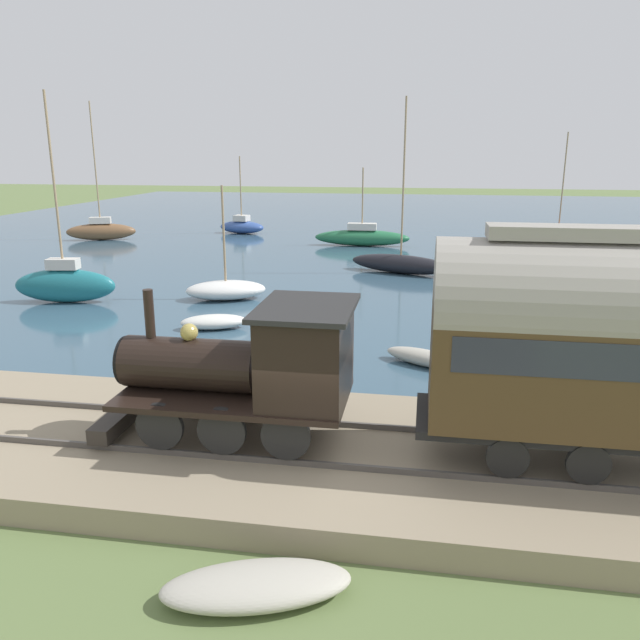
{
  "coord_description": "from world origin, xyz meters",
  "views": [
    {
      "loc": [
        -10.85,
        -1.9,
        6.36
      ],
      "look_at": [
        6.75,
        1.07,
        1.47
      ],
      "focal_mm": 35.0,
      "sensor_mm": 36.0,
      "label": 1
    }
  ],
  "objects_px": {
    "rowboat_off_pier": "(425,358)",
    "rowboat_far_out": "(517,312)",
    "sailboat_black": "(401,263)",
    "sailboat_white": "(226,290)",
    "rowboat_mid_harbor": "(214,322)",
    "sailboat_brown": "(101,230)",
    "steam_locomotive": "(258,364)",
    "sailboat_blue": "(242,226)",
    "sailboat_red": "(558,231)",
    "sailboat_green": "(362,237)",
    "beached_dinghy": "(257,585)",
    "sailboat_teal": "(65,284)"
  },
  "relations": [
    {
      "from": "sailboat_green",
      "to": "sailboat_brown",
      "type": "xyz_separation_m",
      "value": [
        -0.33,
        18.98,
        0.1
      ]
    },
    {
      "from": "sailboat_green",
      "to": "sailboat_brown",
      "type": "distance_m",
      "value": 18.99
    },
    {
      "from": "sailboat_brown",
      "to": "steam_locomotive",
      "type": "bearing_deg",
      "value": -166.31
    },
    {
      "from": "sailboat_black",
      "to": "sailboat_teal",
      "type": "bearing_deg",
      "value": 143.53
    },
    {
      "from": "sailboat_green",
      "to": "sailboat_red",
      "type": "height_order",
      "value": "sailboat_red"
    },
    {
      "from": "beached_dinghy",
      "to": "sailboat_teal",
      "type": "bearing_deg",
      "value": 38.1
    },
    {
      "from": "sailboat_red",
      "to": "rowboat_off_pier",
      "type": "xyz_separation_m",
      "value": [
        -30.06,
        9.52,
        -0.34
      ]
    },
    {
      "from": "sailboat_brown",
      "to": "sailboat_white",
      "type": "relative_size",
      "value": 1.95
    },
    {
      "from": "steam_locomotive",
      "to": "sailboat_teal",
      "type": "relative_size",
      "value": 0.6
    },
    {
      "from": "sailboat_black",
      "to": "sailboat_white",
      "type": "relative_size",
      "value": 1.82
    },
    {
      "from": "sailboat_green",
      "to": "rowboat_off_pier",
      "type": "xyz_separation_m",
      "value": [
        -24.15,
        -4.41,
        -0.36
      ]
    },
    {
      "from": "sailboat_teal",
      "to": "rowboat_far_out",
      "type": "bearing_deg",
      "value": -97.44
    },
    {
      "from": "sailboat_brown",
      "to": "sailboat_red",
      "type": "relative_size",
      "value": 1.27
    },
    {
      "from": "sailboat_blue",
      "to": "sailboat_brown",
      "type": "distance_m",
      "value": 10.46
    },
    {
      "from": "sailboat_red",
      "to": "rowboat_off_pier",
      "type": "height_order",
      "value": "sailboat_red"
    },
    {
      "from": "rowboat_far_out",
      "to": "beached_dinghy",
      "type": "distance_m",
      "value": 18.05
    },
    {
      "from": "steam_locomotive",
      "to": "sailboat_blue",
      "type": "bearing_deg",
      "value": 17.06
    },
    {
      "from": "sailboat_blue",
      "to": "rowboat_mid_harbor",
      "type": "height_order",
      "value": "sailboat_blue"
    },
    {
      "from": "rowboat_off_pier",
      "to": "beached_dinghy",
      "type": "relative_size",
      "value": 0.89
    },
    {
      "from": "beached_dinghy",
      "to": "sailboat_brown",
      "type": "bearing_deg",
      "value": 31.3
    },
    {
      "from": "sailboat_brown",
      "to": "sailboat_white",
      "type": "xyz_separation_m",
      "value": [
        -16.46,
        -14.73,
        -0.27
      ]
    },
    {
      "from": "steam_locomotive",
      "to": "rowboat_far_out",
      "type": "relative_size",
      "value": 2.26
    },
    {
      "from": "sailboat_blue",
      "to": "rowboat_off_pier",
      "type": "distance_m",
      "value": 32.49
    },
    {
      "from": "steam_locomotive",
      "to": "beached_dinghy",
      "type": "height_order",
      "value": "steam_locomotive"
    },
    {
      "from": "sailboat_green",
      "to": "sailboat_red",
      "type": "distance_m",
      "value": 15.13
    },
    {
      "from": "sailboat_blue",
      "to": "sailboat_red",
      "type": "xyz_separation_m",
      "value": [
        0.92,
        -23.9,
        0.02
      ]
    },
    {
      "from": "sailboat_red",
      "to": "rowboat_off_pier",
      "type": "distance_m",
      "value": 31.53
    },
    {
      "from": "sailboat_black",
      "to": "beached_dinghy",
      "type": "bearing_deg",
      "value": -161.55
    },
    {
      "from": "beached_dinghy",
      "to": "rowboat_off_pier",
      "type": "bearing_deg",
      "value": -12.39
    },
    {
      "from": "sailboat_blue",
      "to": "rowboat_off_pier",
      "type": "bearing_deg",
      "value": -145.44
    },
    {
      "from": "beached_dinghy",
      "to": "sailboat_blue",
      "type": "bearing_deg",
      "value": 16.76
    },
    {
      "from": "steam_locomotive",
      "to": "sailboat_blue",
      "type": "relative_size",
      "value": 0.88
    },
    {
      "from": "sailboat_white",
      "to": "sailboat_teal",
      "type": "relative_size",
      "value": 0.57
    },
    {
      "from": "rowboat_mid_harbor",
      "to": "beached_dinghy",
      "type": "relative_size",
      "value": 0.87
    },
    {
      "from": "sailboat_white",
      "to": "rowboat_mid_harbor",
      "type": "distance_m",
      "value": 4.67
    },
    {
      "from": "sailboat_teal",
      "to": "beached_dinghy",
      "type": "relative_size",
      "value": 2.88
    },
    {
      "from": "sailboat_blue",
      "to": "rowboat_off_pier",
      "type": "xyz_separation_m",
      "value": [
        -29.14,
        -14.38,
        -0.32
      ]
    },
    {
      "from": "rowboat_mid_harbor",
      "to": "beached_dinghy",
      "type": "bearing_deg",
      "value": -177.67
    },
    {
      "from": "steam_locomotive",
      "to": "sailboat_white",
      "type": "bearing_deg",
      "value": 20.56
    },
    {
      "from": "sailboat_green",
      "to": "sailboat_red",
      "type": "xyz_separation_m",
      "value": [
        5.91,
        -13.93,
        -0.03
      ]
    },
    {
      "from": "sailboat_green",
      "to": "rowboat_far_out",
      "type": "bearing_deg",
      "value": -157.41
    },
    {
      "from": "sailboat_black",
      "to": "rowboat_mid_harbor",
      "type": "height_order",
      "value": "sailboat_black"
    },
    {
      "from": "sailboat_blue",
      "to": "beached_dinghy",
      "type": "distance_m",
      "value": 41.67
    },
    {
      "from": "rowboat_mid_harbor",
      "to": "rowboat_far_out",
      "type": "xyz_separation_m",
      "value": [
        3.5,
        -11.17,
        -0.04
      ]
    },
    {
      "from": "rowboat_off_pier",
      "to": "rowboat_far_out",
      "type": "relative_size",
      "value": 1.17
    },
    {
      "from": "sailboat_red",
      "to": "rowboat_mid_harbor",
      "type": "height_order",
      "value": "sailboat_red"
    },
    {
      "from": "sailboat_red",
      "to": "sailboat_black",
      "type": "distance_m",
      "value": 18.84
    },
    {
      "from": "sailboat_green",
      "to": "beached_dinghy",
      "type": "height_order",
      "value": "sailboat_green"
    },
    {
      "from": "rowboat_mid_harbor",
      "to": "beached_dinghy",
      "type": "xyz_separation_m",
      "value": [
        -13.56,
        -5.29,
        -0.05
      ]
    },
    {
      "from": "rowboat_off_pier",
      "to": "rowboat_far_out",
      "type": "height_order",
      "value": "rowboat_off_pier"
    }
  ]
}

